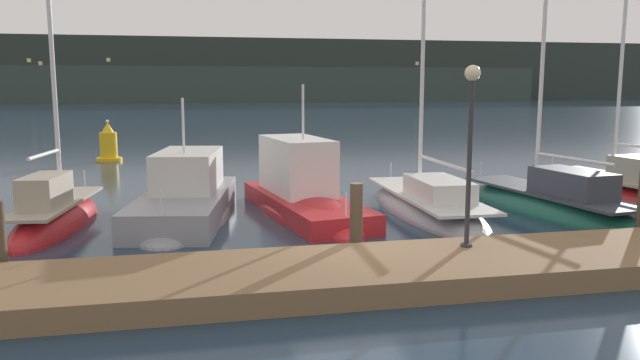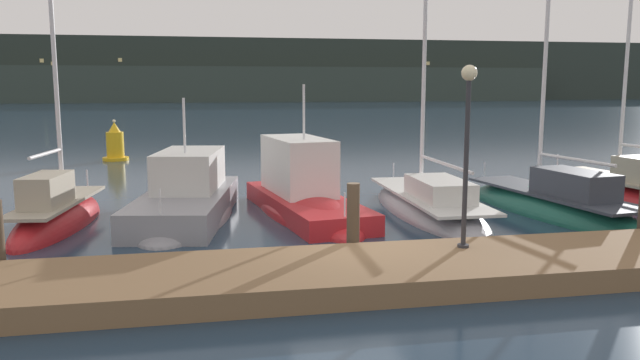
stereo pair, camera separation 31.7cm
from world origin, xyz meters
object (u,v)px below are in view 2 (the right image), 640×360
(motorboat_berth_4, at_px, (187,206))
(channel_buoy, at_px, (115,145))
(motorboat_berth_5, at_px, (304,202))
(dock_lamppost, at_px, (467,126))
(sailboat_berth_7, at_px, (552,210))
(sailboat_berth_3, at_px, (58,222))
(sailboat_berth_6, at_px, (428,209))
(sailboat_berth_8, at_px, (634,196))

(motorboat_berth_4, distance_m, channel_buoy, 15.09)
(motorboat_berth_5, height_order, dock_lamppost, dock_lamppost)
(motorboat_berth_4, height_order, dock_lamppost, dock_lamppost)
(sailboat_berth_7, relative_size, dock_lamppost, 2.59)
(channel_buoy, bearing_deg, sailboat_berth_7, -48.59)
(sailboat_berth_3, distance_m, motorboat_berth_4, 3.44)
(dock_lamppost, bearing_deg, sailboat_berth_6, 76.40)
(sailboat_berth_3, distance_m, dock_lamppost, 11.03)
(motorboat_berth_5, height_order, channel_buoy, motorboat_berth_5)
(sailboat_berth_8, relative_size, channel_buoy, 4.94)
(channel_buoy, bearing_deg, dock_lamppost, -65.55)
(sailboat_berth_7, height_order, sailboat_berth_8, sailboat_berth_8)
(sailboat_berth_6, bearing_deg, motorboat_berth_5, 170.29)
(sailboat_berth_3, xyz_separation_m, channel_buoy, (-0.37, 15.24, 0.62))
(sailboat_berth_7, relative_size, sailboat_berth_8, 0.95)
(sailboat_berth_3, height_order, motorboat_berth_5, sailboat_berth_3)
(motorboat_berth_4, bearing_deg, motorboat_berth_5, -2.02)
(sailboat_berth_6, relative_size, sailboat_berth_8, 1.02)
(sailboat_berth_7, bearing_deg, sailboat_berth_8, 20.48)
(motorboat_berth_4, bearing_deg, channel_buoy, 104.38)
(sailboat_berth_6, bearing_deg, sailboat_berth_3, 179.35)
(motorboat_berth_4, height_order, sailboat_berth_8, sailboat_berth_8)
(motorboat_berth_5, distance_m, sailboat_berth_6, 3.70)
(motorboat_berth_5, xyz_separation_m, sailboat_berth_6, (3.64, -0.62, -0.22))
(sailboat_berth_3, xyz_separation_m, motorboat_berth_5, (6.77, 0.51, 0.19))
(motorboat_berth_5, distance_m, sailboat_berth_8, 10.99)
(motorboat_berth_5, distance_m, channel_buoy, 16.38)
(sailboat_berth_3, bearing_deg, dock_lamppost, -31.55)
(sailboat_berth_6, xyz_separation_m, sailboat_berth_7, (3.53, -0.87, 0.01))
(motorboat_berth_4, height_order, motorboat_berth_5, motorboat_berth_5)
(sailboat_berth_7, distance_m, channel_buoy, 21.65)
(sailboat_berth_7, bearing_deg, motorboat_berth_5, 168.22)
(sailboat_berth_6, height_order, sailboat_berth_7, sailboat_berth_6)
(sailboat_berth_3, xyz_separation_m, dock_lamppost, (9.09, -5.58, 2.80))
(sailboat_berth_3, distance_m, sailboat_berth_8, 17.77)
(motorboat_berth_4, relative_size, channel_buoy, 3.58)
(sailboat_berth_3, bearing_deg, sailboat_berth_7, -4.06)
(sailboat_berth_7, bearing_deg, dock_lamppost, -136.54)
(sailboat_berth_3, bearing_deg, sailboat_berth_6, -0.65)
(sailboat_berth_3, bearing_deg, channel_buoy, 91.40)
(channel_buoy, height_order, dock_lamppost, dock_lamppost)
(sailboat_berth_8, bearing_deg, dock_lamppost, -145.22)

